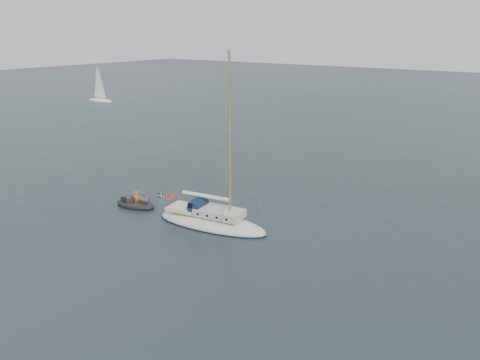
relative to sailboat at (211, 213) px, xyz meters
The scene contains 5 objects.
ground 2.15m from the sailboat, 31.35° to the left, with size 300.00×300.00×0.00m, color black.
sailboat is the anchor object (origin of this frame).
dinghy 8.49m from the sailboat, behind, with size 2.69×1.22×0.39m.
rib 7.35m from the sailboat, behind, with size 3.42×1.55×1.31m.
distant_yacht_a 67.23m from the sailboat, 148.01° to the left, with size 6.03×3.21×7.98m.
Camera 1 is at (17.97, -24.95, 13.33)m, focal length 35.00 mm.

